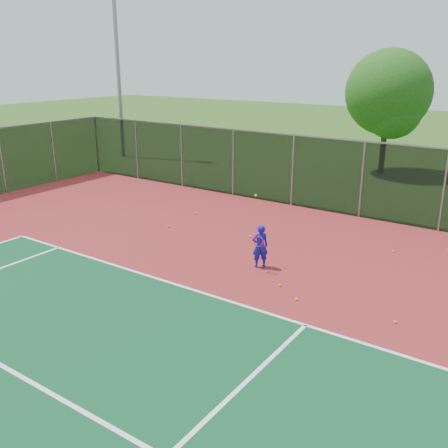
# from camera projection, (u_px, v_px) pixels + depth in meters

# --- Properties ---
(ground) EXTENTS (120.00, 120.00, 0.00)m
(ground) POSITION_uv_depth(u_px,v_px,m) (156.00, 359.00, 10.44)
(ground) COLOR #284E16
(ground) RESTS_ON ground
(court_apron) EXTENTS (30.00, 20.00, 0.02)m
(court_apron) POSITION_uv_depth(u_px,v_px,m) (212.00, 319.00, 12.01)
(court_apron) COLOR maroon
(court_apron) RESTS_ON ground
(fence_back) EXTENTS (30.00, 0.06, 3.03)m
(fence_back) POSITION_uv_depth(u_px,v_px,m) (362.00, 179.00, 19.35)
(fence_back) COLOR black
(fence_back) RESTS_ON court_apron
(tennis_player) EXTENTS (0.59, 0.70, 2.20)m
(tennis_player) POSITION_uv_depth(u_px,v_px,m) (260.00, 246.00, 14.83)
(tennis_player) COLOR #1412B0
(tennis_player) RESTS_ON court_apron
(practice_ball_0) EXTENTS (0.07, 0.07, 0.07)m
(practice_ball_0) POSITION_uv_depth(u_px,v_px,m) (250.00, 236.00, 17.53)
(practice_ball_0) COLOR #C7E41A
(practice_ball_0) RESTS_ON court_apron
(practice_ball_1) EXTENTS (0.07, 0.07, 0.07)m
(practice_ball_1) POSITION_uv_depth(u_px,v_px,m) (297.00, 299.00, 12.92)
(practice_ball_1) COLOR #C7E41A
(practice_ball_1) RESTS_ON court_apron
(practice_ball_3) EXTENTS (0.07, 0.07, 0.07)m
(practice_ball_3) POSITION_uv_depth(u_px,v_px,m) (393.00, 251.00, 16.15)
(practice_ball_3) COLOR #C7E41A
(practice_ball_3) RESTS_ON court_apron
(practice_ball_4) EXTENTS (0.07, 0.07, 0.07)m
(practice_ball_4) POSITION_uv_depth(u_px,v_px,m) (196.00, 213.00, 20.16)
(practice_ball_4) COLOR #C7E41A
(practice_ball_4) RESTS_ON court_apron
(practice_ball_5) EXTENTS (0.07, 0.07, 0.07)m
(practice_ball_5) POSITION_uv_depth(u_px,v_px,m) (168.00, 226.00, 18.56)
(practice_ball_5) COLOR #C7E41A
(practice_ball_5) RESTS_ON court_apron
(practice_ball_6) EXTENTS (0.07, 0.07, 0.07)m
(practice_ball_6) POSITION_uv_depth(u_px,v_px,m) (280.00, 285.00, 13.72)
(practice_ball_6) COLOR #C7E41A
(practice_ball_6) RESTS_ON court_apron
(practice_ball_7) EXTENTS (0.07, 0.07, 0.07)m
(practice_ball_7) POSITION_uv_depth(u_px,v_px,m) (395.00, 322.00, 11.80)
(practice_ball_7) COLOR #C7E41A
(practice_ball_7) RESTS_ON court_apron
(floodlight_nw) EXTENTS (0.90, 0.40, 13.27)m
(floodlight_nw) POSITION_uv_depth(u_px,v_px,m) (116.00, 34.00, 30.05)
(floodlight_nw) COLOR gray
(floodlight_nw) RESTS_ON ground
(tree_back_left) EXTENTS (4.48, 4.48, 6.59)m
(tree_back_left) POSITION_uv_depth(u_px,v_px,m) (390.00, 96.00, 26.15)
(tree_back_left) COLOR #382314
(tree_back_left) RESTS_ON ground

